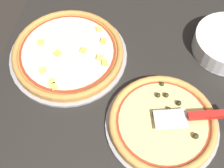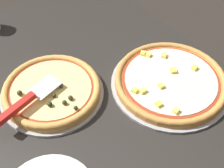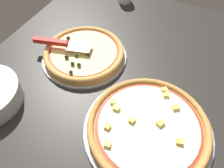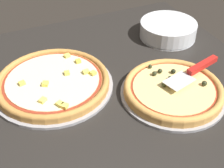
{
  "view_description": "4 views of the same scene",
  "coord_description": "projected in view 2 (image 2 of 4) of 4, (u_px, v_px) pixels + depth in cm",
  "views": [
    {
      "loc": [
        -46.44,
        -2.66,
        90.61
      ],
      "look_at": [
        7.2,
        7.42,
        3.0
      ],
      "focal_mm": 50.0,
      "sensor_mm": 36.0,
      "label": 1
    },
    {
      "loc": [
        65.99,
        -36.62,
        82.34
      ],
      "look_at": [
        7.2,
        7.42,
        3.0
      ],
      "focal_mm": 50.0,
      "sensor_mm": 36.0,
      "label": 2
    },
    {
      "loc": [
        53.06,
        29.1,
        65.65
      ],
      "look_at": [
        7.2,
        7.42,
        3.0
      ],
      "focal_mm": 35.0,
      "sensor_mm": 36.0,
      "label": 3
    },
    {
      "loc": [
        -69.18,
        41.83,
        69.39
      ],
      "look_at": [
        7.2,
        7.42,
        3.0
      ],
      "focal_mm": 50.0,
      "sensor_mm": 36.0,
      "label": 4
    }
  ],
  "objects": [
    {
      "name": "pizza_pan_back",
      "position": [
        170.0,
        84.0,
        1.12
      ],
      "size": [
        42.24,
        42.24,
        1.0
      ],
      "primitive_type": "cylinder",
      "color": "#939399",
      "rests_on": "ground_plane"
    },
    {
      "name": "pizza_pan_front",
      "position": [
        52.0,
        94.0,
        1.08
      ],
      "size": [
        35.8,
        35.8,
        1.0
      ],
      "primitive_type": "cylinder",
      "color": "#939399",
      "rests_on": "ground_plane"
    },
    {
      "name": "ground_plane",
      "position": [
        84.0,
        90.0,
        1.13
      ],
      "size": [
        128.82,
        99.21,
        3.6
      ],
      "primitive_type": "cube",
      "color": "black"
    },
    {
      "name": "pizza_front",
      "position": [
        52.0,
        90.0,
        1.07
      ],
      "size": [
        33.66,
        33.66,
        4.34
      ],
      "color": "#C68E47",
      "rests_on": "pizza_pan_front"
    },
    {
      "name": "pizza_back",
      "position": [
        171.0,
        80.0,
        1.1
      ],
      "size": [
        39.71,
        39.71,
        3.4
      ],
      "color": "#B77F3D",
      "rests_on": "pizza_pan_back"
    },
    {
      "name": "serving_spatula",
      "position": [
        22.0,
        103.0,
        0.98
      ],
      "size": [
        10.47,
        24.81,
        2.0
      ],
      "color": "silver",
      "rests_on": "pizza_front"
    }
  ]
}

